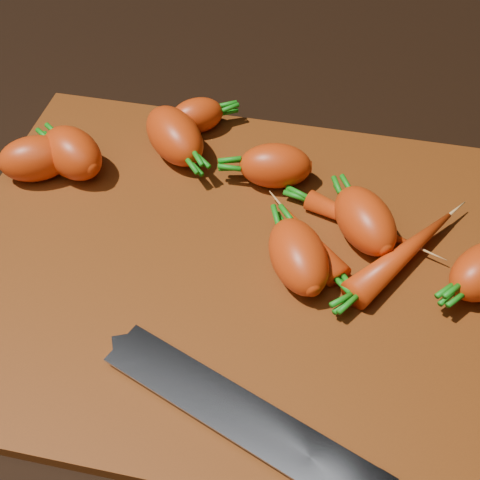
# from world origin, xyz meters

# --- Properties ---
(ground) EXTENTS (2.00, 2.00, 0.01)m
(ground) POSITION_xyz_m (0.00, 0.00, -0.01)
(ground) COLOR black
(cutting_board) EXTENTS (0.50, 0.40, 0.01)m
(cutting_board) POSITION_xyz_m (0.00, 0.00, 0.01)
(cutting_board) COLOR #7E370E
(cutting_board) RESTS_ON ground
(carrot_0) EXTENTS (0.08, 0.07, 0.04)m
(carrot_0) POSITION_xyz_m (-0.21, 0.07, 0.03)
(carrot_0) COLOR red
(carrot_0) RESTS_ON cutting_board
(carrot_1) EXTENTS (0.08, 0.08, 0.05)m
(carrot_1) POSITION_xyz_m (-0.18, 0.08, 0.04)
(carrot_1) COLOR red
(carrot_1) RESTS_ON cutting_board
(carrot_2) EXTENTS (0.09, 0.09, 0.05)m
(carrot_2) POSITION_xyz_m (-0.09, 0.13, 0.04)
(carrot_2) COLOR red
(carrot_2) RESTS_ON cutting_board
(carrot_3) EXTENTS (0.08, 0.09, 0.05)m
(carrot_3) POSITION_xyz_m (0.05, -0.00, 0.03)
(carrot_3) COLOR red
(carrot_3) RESTS_ON cutting_board
(carrot_4) EXTENTS (0.07, 0.05, 0.04)m
(carrot_4) POSITION_xyz_m (0.01, 0.11, 0.03)
(carrot_4) COLOR red
(carrot_4) RESTS_ON cutting_board
(carrot_5) EXTENTS (0.07, 0.06, 0.04)m
(carrot_5) POSITION_xyz_m (-0.08, 0.17, 0.03)
(carrot_5) COLOR red
(carrot_5) RESTS_ON cutting_board
(carrot_6) EXTENTS (0.08, 0.09, 0.05)m
(carrot_6) POSITION_xyz_m (0.10, 0.05, 0.03)
(carrot_6) COLOR red
(carrot_6) RESTS_ON cutting_board
(carrot_7) EXTENTS (0.10, 0.12, 0.03)m
(carrot_7) POSITION_xyz_m (0.14, 0.03, 0.03)
(carrot_7) COLOR red
(carrot_7) RESTS_ON cutting_board
(carrot_8) EXTENTS (0.11, 0.06, 0.02)m
(carrot_8) POSITION_xyz_m (0.10, 0.06, 0.02)
(carrot_8) COLOR red
(carrot_8) RESTS_ON cutting_board
(carrot_9) EXTENTS (0.08, 0.09, 0.02)m
(carrot_9) POSITION_xyz_m (0.06, 0.03, 0.02)
(carrot_9) COLOR red
(carrot_9) RESTS_ON cutting_board
(knife) EXTENTS (0.33, 0.15, 0.02)m
(knife) POSITION_xyz_m (0.05, -0.15, 0.02)
(knife) COLOR gray
(knife) RESTS_ON cutting_board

